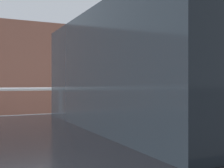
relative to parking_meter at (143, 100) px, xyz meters
name	(u,v)px	position (x,y,z in m)	size (l,w,h in m)	color
sidewalk_curb	(107,163)	(0.07, 1.21, -1.09)	(36.00, 3.21, 0.14)	#9E9B93
parking_meter	(143,100)	(0.00, 0.00, 0.00)	(0.17, 0.18, 1.40)	slate
pedestrian_at_meter	(91,107)	(-0.60, 0.20, -0.08)	(0.74, 0.53, 1.65)	slate
background_railing	(80,103)	(0.07, 2.56, -0.19)	(24.06, 0.06, 1.15)	gray
backdrop_wall	(51,78)	(0.07, 5.11, 0.37)	(32.00, 0.50, 3.06)	brown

